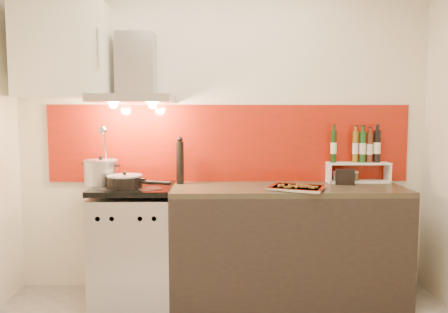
{
  "coord_description": "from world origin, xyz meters",
  "views": [
    {
      "loc": [
        -0.06,
        -2.25,
        1.45
      ],
      "look_at": [
        0.0,
        0.95,
        1.15
      ],
      "focal_mm": 35.0,
      "sensor_mm": 36.0,
      "label": 1
    }
  ],
  "objects_px": {
    "range_stove": "(134,245)",
    "stock_pot": "(101,172)",
    "counter": "(287,243)",
    "baking_tray": "(297,188)",
    "pepper_mill": "(180,161)",
    "saute_pan": "(126,181)"
  },
  "relations": [
    {
      "from": "range_stove",
      "to": "stock_pot",
      "type": "xyz_separation_m",
      "value": [
        -0.27,
        0.09,
        0.57
      ]
    },
    {
      "from": "counter",
      "to": "baking_tray",
      "type": "xyz_separation_m",
      "value": [
        0.04,
        -0.14,
        0.47
      ]
    },
    {
      "from": "range_stove",
      "to": "stock_pot",
      "type": "relative_size",
      "value": 3.42
    },
    {
      "from": "range_stove",
      "to": "pepper_mill",
      "type": "distance_m",
      "value": 0.75
    },
    {
      "from": "range_stove",
      "to": "stock_pot",
      "type": "height_order",
      "value": "stock_pot"
    },
    {
      "from": "baking_tray",
      "to": "counter",
      "type": "bearing_deg",
      "value": 107.17
    },
    {
      "from": "saute_pan",
      "to": "counter",
      "type": "bearing_deg",
      "value": 3.67
    },
    {
      "from": "range_stove",
      "to": "saute_pan",
      "type": "distance_m",
      "value": 0.52
    },
    {
      "from": "counter",
      "to": "stock_pot",
      "type": "distance_m",
      "value": 1.57
    },
    {
      "from": "baking_tray",
      "to": "pepper_mill",
      "type": "bearing_deg",
      "value": 161.59
    },
    {
      "from": "pepper_mill",
      "to": "saute_pan",
      "type": "bearing_deg",
      "value": -149.18
    },
    {
      "from": "pepper_mill",
      "to": "range_stove",
      "type": "bearing_deg",
      "value": -155.58
    },
    {
      "from": "saute_pan",
      "to": "stock_pot",
      "type": "bearing_deg",
      "value": 143.76
    },
    {
      "from": "stock_pot",
      "to": "saute_pan",
      "type": "xyz_separation_m",
      "value": [
        0.23,
        -0.17,
        -0.05
      ]
    },
    {
      "from": "counter",
      "to": "baking_tray",
      "type": "relative_size",
      "value": 3.7
    },
    {
      "from": "counter",
      "to": "baking_tray",
      "type": "height_order",
      "value": "baking_tray"
    },
    {
      "from": "range_stove",
      "to": "baking_tray",
      "type": "height_order",
      "value": "baking_tray"
    },
    {
      "from": "range_stove",
      "to": "pepper_mill",
      "type": "relative_size",
      "value": 2.37
    },
    {
      "from": "range_stove",
      "to": "saute_pan",
      "type": "relative_size",
      "value": 1.83
    },
    {
      "from": "pepper_mill",
      "to": "baking_tray",
      "type": "xyz_separation_m",
      "value": [
        0.89,
        -0.3,
        -0.17
      ]
    },
    {
      "from": "range_stove",
      "to": "saute_pan",
      "type": "bearing_deg",
      "value": -119.2
    },
    {
      "from": "pepper_mill",
      "to": "baking_tray",
      "type": "distance_m",
      "value": 0.96
    }
  ]
}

